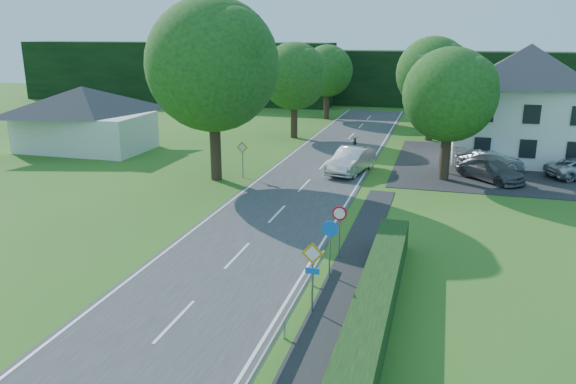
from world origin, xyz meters
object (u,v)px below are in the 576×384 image
(parked_car_silver_a, at_px, (491,161))
(streetlight, at_px, (442,108))
(moving_car, at_px, (351,160))
(parasol, at_px, (456,158))
(motorcycle, at_px, (355,142))
(parked_car_grey, at_px, (490,170))

(parked_car_silver_a, bearing_deg, streetlight, 95.16)
(moving_car, relative_size, parasol, 2.72)
(motorcycle, xyz_separation_m, parked_car_silver_a, (10.39, -5.35, 0.19))
(parked_car_silver_a, distance_m, parasol, 2.37)
(motorcycle, relative_size, parked_car_silver_a, 0.46)
(moving_car, bearing_deg, parasol, 32.55)
(parked_car_silver_a, bearing_deg, parasol, 87.72)
(parasol, bearing_deg, parked_car_silver_a, 12.33)
(motorcycle, distance_m, parked_car_grey, 13.02)
(parked_car_silver_a, bearing_deg, motorcycle, 48.16)
(parked_car_grey, bearing_deg, moving_car, 136.38)
(streetlight, xyz_separation_m, motorcycle, (-6.86, 6.62, -3.90))
(streetlight, distance_m, parked_car_silver_a, 5.28)
(moving_car, distance_m, parasol, 7.46)
(streetlight, bearing_deg, moving_car, -162.11)
(moving_car, relative_size, motorcycle, 2.64)
(motorcycle, height_order, parked_car_grey, parked_car_grey)
(streetlight, distance_m, parasol, 3.84)
(motorcycle, relative_size, parasol, 1.03)
(moving_car, bearing_deg, streetlight, 29.85)
(parasol, bearing_deg, streetlight, -147.97)
(moving_car, xyz_separation_m, parasol, (6.99, 2.63, 0.00))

